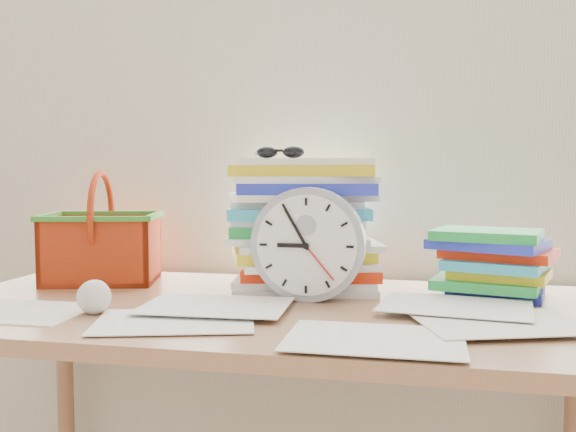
% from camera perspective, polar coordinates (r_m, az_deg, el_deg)
% --- Properties ---
extents(curtain, '(2.40, 0.01, 2.50)m').
position_cam_1_polar(curtain, '(1.68, 1.48, 13.58)').
color(curtain, silver).
rests_on(curtain, room_shell).
extents(desk, '(1.40, 0.70, 0.75)m').
position_cam_1_polar(desk, '(1.33, -1.68, -11.02)').
color(desk, '#986A47').
rests_on(desk, ground).
extents(paper_stack, '(0.39, 0.35, 0.30)m').
position_cam_1_polar(paper_stack, '(1.48, 1.46, -0.69)').
color(paper_stack, white).
rests_on(paper_stack, desk).
extents(clock, '(0.24, 0.05, 0.24)m').
position_cam_1_polar(clock, '(1.34, 1.83, -2.52)').
color(clock, '#9A9DAA').
rests_on(clock, desk).
extents(sunglasses, '(0.14, 0.12, 0.03)m').
position_cam_1_polar(sunglasses, '(1.43, -0.71, 5.72)').
color(sunglasses, black).
rests_on(sunglasses, paper_stack).
extents(book_stack, '(0.29, 0.25, 0.15)m').
position_cam_1_polar(book_stack, '(1.45, 17.61, -4.02)').
color(book_stack, white).
rests_on(book_stack, desk).
extents(basket, '(0.31, 0.27, 0.27)m').
position_cam_1_polar(basket, '(1.63, -16.22, -1.00)').
color(basket, '#BF3912').
rests_on(basket, desk).
extents(crumpled_ball, '(0.07, 0.07, 0.07)m').
position_cam_1_polar(crumpled_ball, '(1.28, -16.88, -6.88)').
color(crumpled_ball, white).
rests_on(crumpled_ball, desk).
extents(scattered_papers, '(1.26, 0.42, 0.02)m').
position_cam_1_polar(scattered_papers, '(1.31, -1.69, -7.62)').
color(scattered_papers, white).
rests_on(scattered_papers, desk).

